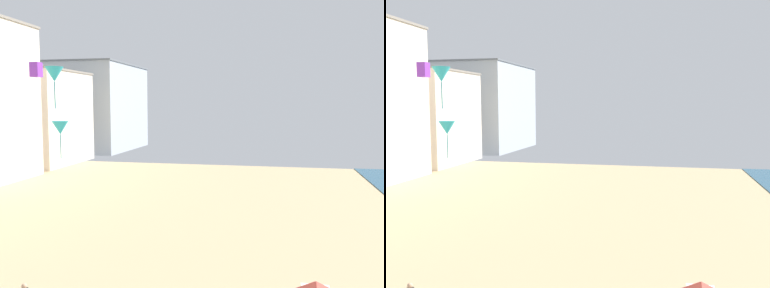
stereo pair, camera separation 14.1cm
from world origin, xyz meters
TOP-DOWN VIEW (x-y plane):
  - boardwalk_hotel_far at (-30.60, 56.28)m, footprint 13.65×14.62m
  - boardwalk_hotel_distant at (-30.60, 77.89)m, footprint 16.97×22.01m
  - kite_cyan_delta at (-8.62, 24.84)m, footprint 1.35×1.35m
  - kite_cyan_delta_2 at (-6.83, 22.32)m, footprint 1.12×1.12m
  - kite_purple_box_2 at (-12.98, 29.39)m, footprint 0.80×0.80m

SIDE VIEW (x-z plane):
  - boardwalk_hotel_far at x=-30.60m, z-range 0.01..14.74m
  - kite_cyan_delta_2 at x=-6.83m, z-range 6.53..9.07m
  - boardwalk_hotel_distant at x=-30.60m, z-range 0.01..17.69m
  - kite_cyan_delta at x=-8.62m, z-range 10.04..13.11m
  - kite_purple_box_2 at x=-12.98m, z-range 11.74..13.00m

